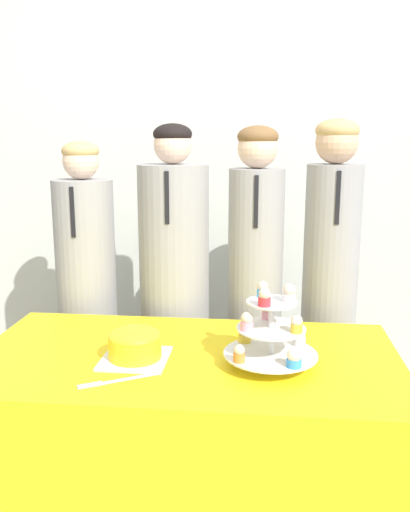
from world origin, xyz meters
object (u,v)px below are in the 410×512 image
at_px(student_0, 88,304).
at_px(student_1, 175,302).
at_px(student_3, 329,297).
at_px(cupcake_stand, 271,331).
at_px(round_cake, 135,344).
at_px(student_2, 255,299).
at_px(cake_knife, 105,383).

xyz_separation_m(student_0, student_1, (0.42, 0.00, 0.03)).
bearing_deg(student_3, student_1, 180.00).
relative_size(cupcake_stand, student_0, 0.22).
bearing_deg(round_cake, student_2, 59.69).
height_order(student_0, student_3, student_3).
height_order(cake_knife, student_3, student_3).
height_order(round_cake, student_1, student_1).
height_order(student_0, student_1, student_1).
distance_m(round_cake, student_0, 0.79).
xyz_separation_m(student_1, student_3, (0.70, -0.00, 0.04)).
xyz_separation_m(cake_knife, cupcake_stand, (0.51, 0.19, 0.12)).
bearing_deg(student_0, round_cake, -59.91).
height_order(student_1, student_3, student_3).
bearing_deg(student_2, cake_knife, -117.27).
distance_m(student_0, student_2, 0.79).
height_order(student_1, student_2, student_1).
xyz_separation_m(cupcake_stand, student_3, (0.27, 0.68, -0.08)).
xyz_separation_m(round_cake, cake_knife, (-0.05, -0.19, -0.06)).
relative_size(cake_knife, cupcake_stand, 0.74).
relative_size(round_cake, cupcake_stand, 0.71).
xyz_separation_m(student_0, student_3, (1.12, -0.00, 0.07)).
distance_m(round_cake, student_3, 1.00).
bearing_deg(cupcake_stand, cake_knife, -159.76).
bearing_deg(cake_knife, student_0, 81.36).
relative_size(student_1, student_3, 0.99).
bearing_deg(round_cake, cake_knife, -105.14).
relative_size(cake_knife, student_2, 0.15).
height_order(cupcake_stand, student_3, student_3).
distance_m(round_cake, cupcake_stand, 0.47).
bearing_deg(student_3, cupcake_stand, -111.49).
xyz_separation_m(student_1, student_2, (0.37, -0.00, 0.02)).
bearing_deg(cake_knife, round_cake, 44.81).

